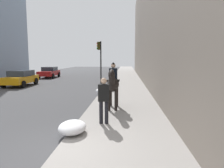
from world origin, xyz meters
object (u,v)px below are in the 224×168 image
Objects in this scene: traffic_light_near_curb at (100,57)px; pedestrian_greeting at (104,98)px; car_near_lane at (49,72)px; mounted_horse_near at (113,84)px; car_mid_lane at (21,78)px.

pedestrian_greeting is at bearing -171.93° from traffic_light_near_curb.
pedestrian_greeting is 0.40× the size of car_near_lane.
mounted_horse_near is 1.31× the size of pedestrian_greeting.
car_near_lane is at bearing -176.94° from car_mid_lane.
pedestrian_greeting reaches higher than car_near_lane.
car_mid_lane is 7.63m from traffic_light_near_curb.
mounted_horse_near is 0.55× the size of traffic_light_near_curb.
pedestrian_greeting is 21.67m from car_near_lane.
mounted_horse_near is at bearing -7.36° from pedestrian_greeting.
pedestrian_greeting is (-2.34, 0.19, -0.24)m from mounted_horse_near.
mounted_horse_near is at bearing 46.23° from car_mid_lane.
car_near_lane is (17.14, 9.68, -0.59)m from mounted_horse_near.
mounted_horse_near is at bearing 27.39° from car_near_lane.
car_mid_lane is (8.59, 9.14, -0.58)m from mounted_horse_near.
car_mid_lane is 1.01× the size of traffic_light_near_curb.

